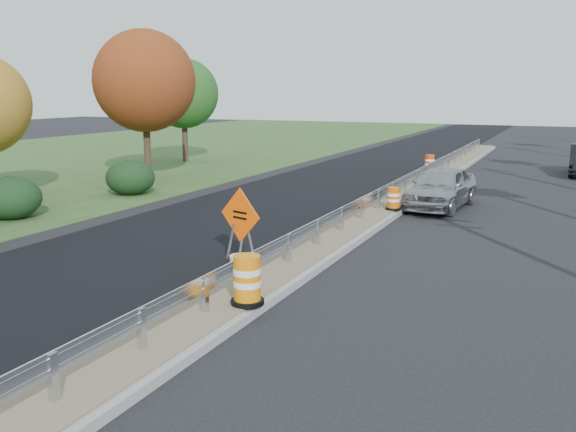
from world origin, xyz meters
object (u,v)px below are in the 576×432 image
at_px(caution_sign, 241,243).
at_px(barrel_median_near, 247,281).
at_px(barrel_median_mid, 393,199).
at_px(car_silver, 441,187).
at_px(barrel_median_far, 430,163).

relative_size(caution_sign, barrel_median_near, 1.98).
distance_m(barrel_median_near, barrel_median_mid, 11.29).
distance_m(barrel_median_mid, car_silver, 2.61).
bearing_deg(barrel_median_mid, barrel_median_near, -90.00).
xyz_separation_m(caution_sign, car_silver, (3.29, 10.05, 0.30)).
height_order(caution_sign, barrel_median_far, caution_sign).
bearing_deg(caution_sign, barrel_median_near, -40.90).
xyz_separation_m(barrel_median_near, car_silver, (1.25, 13.58, 0.09)).
distance_m(caution_sign, barrel_median_near, 4.08).
distance_m(barrel_median_near, barrel_median_far, 22.79).
bearing_deg(barrel_median_near, barrel_median_far, 92.77).
xyz_separation_m(barrel_median_near, barrel_median_mid, (-0.00, 11.29, -0.09)).
relative_size(barrel_median_far, car_silver, 0.19).
bearing_deg(car_silver, barrel_median_near, -89.62).
bearing_deg(car_silver, barrel_median_far, 109.99).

